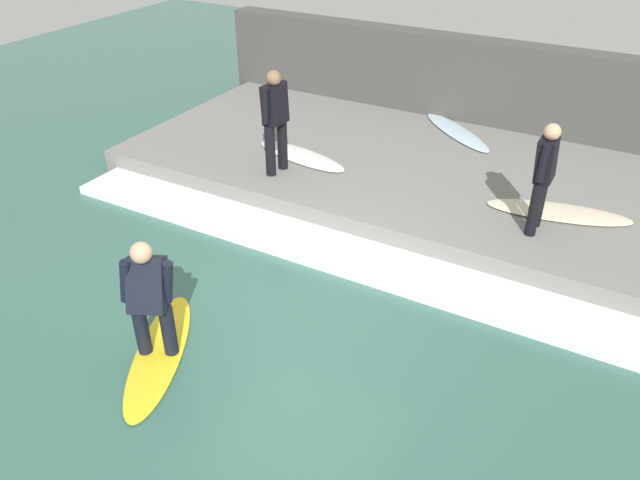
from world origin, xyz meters
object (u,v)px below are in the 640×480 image
surfer_riding (149,294)px  surfboard_waiting_far (301,156)px  surfboard_waiting_near (558,212)px  surfboard_riding (159,353)px  surfboard_spare (457,132)px  surfer_waiting_near (544,173)px  surfer_waiting_far (275,117)px

surfer_riding → surfboard_waiting_far: 4.78m
surfer_riding → surfboard_waiting_near: 5.87m
surfboard_riding → surfboard_spare: surfboard_spare is taller
surfboard_waiting_far → surfboard_waiting_near: bearing=-88.2°
surfboard_waiting_near → surfer_waiting_near: bearing=160.0°
surfer_riding → surfboard_spare: size_ratio=0.78×
surfboard_waiting_far → surfboard_riding: bearing=-169.0°
surfboard_waiting_near → surfboard_waiting_far: same height
surfboard_riding → surfboard_waiting_far: surfboard_waiting_far is taller
surfer_waiting_near → surfboard_spare: surfer_waiting_near is taller
surfer_riding → surfer_waiting_far: 4.15m
surfer_waiting_near → surfboard_waiting_far: 4.14m
surfer_waiting_near → surfboard_waiting_far: (0.49, 4.02, -0.84)m
surfer_waiting_far → surfboard_spare: surfer_waiting_far is taller
surfboard_spare → surfer_riding: bearing=171.3°
surfer_waiting_near → surfboard_waiting_near: (0.62, -0.23, -0.84)m
surfer_riding → surfer_waiting_near: size_ratio=0.93×
surfboard_riding → surfer_riding: bearing=153.4°
surfer_waiting_far → surfboard_spare: size_ratio=0.90×
surfer_riding → surfboard_spare: 7.11m
surfboard_waiting_far → surfboard_spare: 3.07m
surfboard_waiting_near → surfboard_spare: bearing=45.8°
surfer_riding → surfboard_waiting_far: (4.67, 0.91, -0.44)m
surfer_waiting_near → surfboard_waiting_near: surfer_waiting_near is taller
surfer_riding → surfer_waiting_far: size_ratio=0.86×
surfboard_riding → surfboard_waiting_far: 4.77m
surfer_waiting_near → surfboard_waiting_near: bearing=-20.0°
surfer_waiting_far → surfboard_spare: 3.74m
surfboard_waiting_near → surfboard_waiting_far: 4.25m
surfboard_spare → surfboard_riding: bearing=171.3°
surfer_waiting_near → surfboard_spare: bearing=35.9°
surfer_riding → surfer_waiting_near: 5.23m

